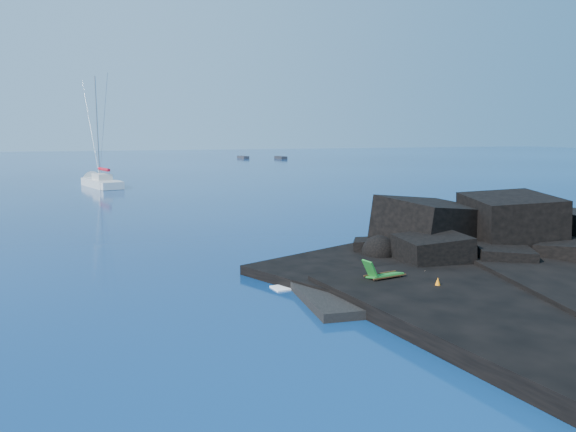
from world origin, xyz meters
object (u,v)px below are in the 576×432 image
(distant_boat_b, at_px, (281,159))
(sailboat, at_px, (101,187))
(deck_chair, at_px, (385,270))
(sunbather, at_px, (415,274))
(marker_cone, at_px, (438,285))
(distant_boat_a, at_px, (243,158))

(distant_boat_b, bearing_deg, sailboat, -128.41)
(deck_chair, xyz_separation_m, sunbather, (1.79, 0.45, -0.44))
(sunbather, bearing_deg, sailboat, 111.78)
(distant_boat_b, bearing_deg, marker_cone, -108.87)
(sunbather, relative_size, marker_cone, 3.04)
(deck_chair, height_order, marker_cone, deck_chair)
(deck_chair, bearing_deg, marker_cone, -61.78)
(sailboat, height_order, marker_cone, sailboat)
(deck_chair, bearing_deg, sunbather, 5.38)
(marker_cone, bearing_deg, distant_boat_a, 77.31)
(deck_chair, relative_size, marker_cone, 2.98)
(sunbather, height_order, distant_boat_a, sunbather)
(sailboat, xyz_separation_m, sunbather, (10.88, -52.65, 0.52))
(marker_cone, distance_m, distant_boat_a, 126.49)
(sunbather, bearing_deg, marker_cone, -90.91)
(marker_cone, bearing_deg, deck_chair, 126.90)
(sailboat, xyz_separation_m, deck_chair, (9.08, -53.10, 0.96))
(sailboat, distance_m, deck_chair, 53.88)
(sunbather, relative_size, distant_boat_a, 0.37)
(sailboat, distance_m, marker_cone, 55.89)
(deck_chair, relative_size, distant_boat_b, 0.34)
(sailboat, distance_m, distant_boat_b, 78.03)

